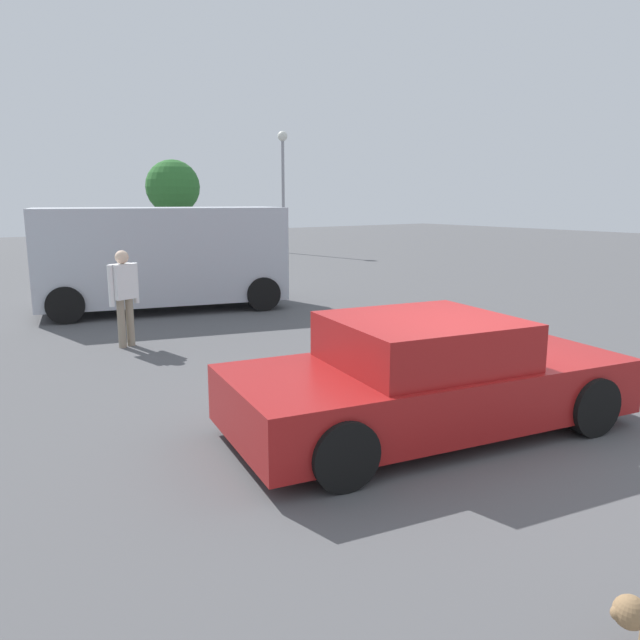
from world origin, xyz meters
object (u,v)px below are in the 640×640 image
Objects in this scene: van_white at (162,255)px; light_post_near at (283,169)px; pedestrian at (124,290)px; sedan_foreground at (427,378)px.

van_white is 1.04× the size of light_post_near.
pedestrian is 18.71m from light_post_near.
sedan_foreground is 5.89m from pedestrian.
van_white is at bearing -47.75° from pedestrian.
light_post_near reaches higher than van_white.
pedestrian is at bearing 73.28° from van_white.
light_post_near reaches higher than sedan_foreground.
light_post_near is at bearing 72.19° from sedan_foreground.
van_white reaches higher than pedestrian.
light_post_near is (12.14, 13.97, 2.80)m from pedestrian.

